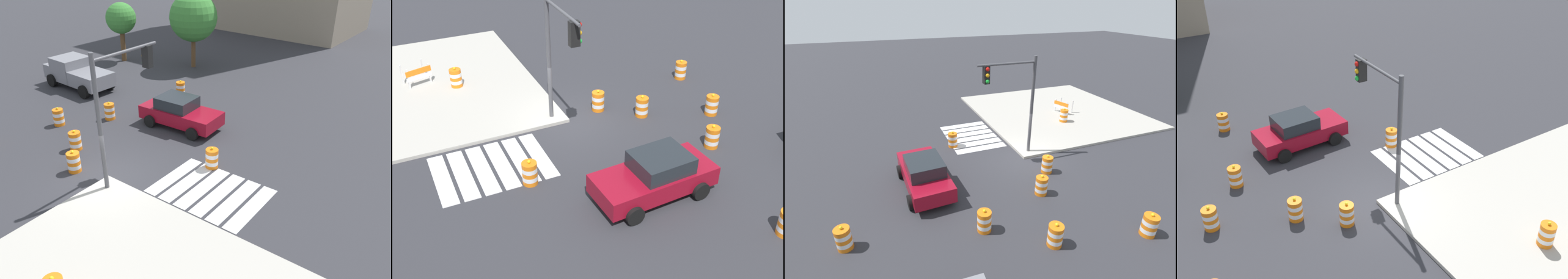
# 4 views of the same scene
# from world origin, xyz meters

# --- Properties ---
(ground_plane) EXTENTS (120.00, 120.00, 0.00)m
(ground_plane) POSITION_xyz_m (0.00, 0.00, 0.00)
(ground_plane) COLOR #2D2D33
(sidewalk_corner) EXTENTS (12.00, 12.00, 0.15)m
(sidewalk_corner) POSITION_xyz_m (6.00, -6.00, 0.07)
(sidewalk_corner) COLOR #ADA89E
(sidewalk_corner) RESTS_ON ground
(crosswalk_stripes) EXTENTS (4.35, 3.20, 0.02)m
(crosswalk_stripes) POSITION_xyz_m (4.00, 1.80, 0.01)
(crosswalk_stripes) COLOR silver
(crosswalk_stripes) RESTS_ON ground
(sports_car) EXTENTS (4.38, 2.30, 1.63)m
(sports_car) POSITION_xyz_m (-0.73, 5.79, 0.81)
(sports_car) COLOR maroon
(sports_car) RESTS_ON ground
(traffic_barrel_near_corner) EXTENTS (0.56, 0.56, 1.02)m
(traffic_barrel_near_corner) POSITION_xyz_m (-6.05, 2.04, 0.45)
(traffic_barrel_near_corner) COLOR orange
(traffic_barrel_near_corner) RESTS_ON ground
(traffic_barrel_crosswalk_end) EXTENTS (0.56, 0.56, 1.02)m
(traffic_barrel_crosswalk_end) POSITION_xyz_m (-1.62, -0.46, 0.45)
(traffic_barrel_crosswalk_end) COLOR orange
(traffic_barrel_crosswalk_end) RESTS_ON ground
(traffic_barrel_median_near) EXTENTS (0.56, 0.56, 1.02)m
(traffic_barrel_median_near) POSITION_xyz_m (-6.89, -1.62, 0.45)
(traffic_barrel_median_near) COLOR orange
(traffic_barrel_median_near) RESTS_ON ground
(traffic_barrel_median_far) EXTENTS (0.56, 0.56, 1.02)m
(traffic_barrel_median_far) POSITION_xyz_m (-3.47, 9.28, 0.45)
(traffic_barrel_median_far) COLOR orange
(traffic_barrel_median_far) RESTS_ON ground
(traffic_barrel_far_curb) EXTENTS (0.56, 0.56, 1.02)m
(traffic_barrel_far_curb) POSITION_xyz_m (-3.15, 0.84, 0.45)
(traffic_barrel_far_curb) COLOR orange
(traffic_barrel_far_curb) RESTS_ON ground
(traffic_barrel_lane_center) EXTENTS (0.56, 0.56, 1.02)m
(traffic_barrel_lane_center) POSITION_xyz_m (3.00, 3.34, 0.45)
(traffic_barrel_lane_center) COLOR orange
(traffic_barrel_lane_center) RESTS_ON ground
(traffic_barrel_opposite_curb) EXTENTS (0.56, 0.56, 1.02)m
(traffic_barrel_opposite_curb) POSITION_xyz_m (-4.43, 4.19, 0.45)
(traffic_barrel_opposite_curb) COLOR orange
(traffic_barrel_opposite_curb) RESTS_ON ground
(traffic_barrel_on_sidewalk) EXTENTS (0.56, 0.56, 1.02)m
(traffic_barrel_on_sidewalk) POSITION_xyz_m (3.73, -5.30, 0.60)
(traffic_barrel_on_sidewalk) COLOR orange
(traffic_barrel_on_sidewalk) RESTS_ON sidewalk_corner
(construction_barricade) EXTENTS (1.41, 1.12, 1.00)m
(construction_barricade) POSITION_xyz_m (5.38, -6.31, 0.72)
(construction_barricade) COLOR silver
(construction_barricade) RESTS_ON sidewalk_corner
(traffic_light_pole) EXTENTS (0.47, 3.29, 5.50)m
(traffic_light_pole) POSITION_xyz_m (0.60, 0.54, 3.91)
(traffic_light_pole) COLOR #4C4C51
(traffic_light_pole) RESTS_ON sidewalk_corner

